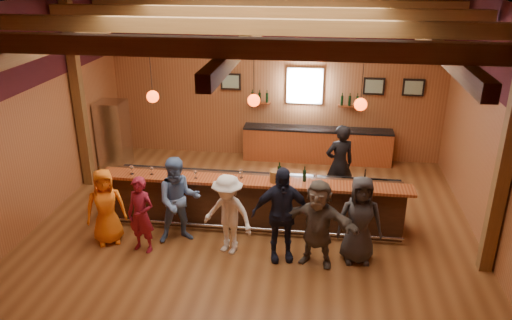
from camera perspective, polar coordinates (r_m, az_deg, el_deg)
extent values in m
plane|color=brown|center=(10.60, -0.23, -7.38)|extent=(9.00, 9.00, 0.00)
cube|color=brown|center=(13.52, 2.20, 9.47)|extent=(9.00, 0.04, 4.50)
cube|color=brown|center=(6.08, -5.67, -7.42)|extent=(9.00, 0.04, 4.50)
cube|color=brown|center=(11.22, -23.72, 4.89)|extent=(0.04, 8.00, 4.50)
cube|color=brown|center=(10.11, 25.92, 2.74)|extent=(0.04, 8.00, 4.50)
cube|color=brown|center=(9.24, -0.27, 17.64)|extent=(9.00, 8.00, 0.04)
cube|color=#380F13|center=(13.26, 2.28, 15.36)|extent=(9.00, 0.01, 1.70)
cube|color=#380F13|center=(10.92, -24.77, 11.89)|extent=(0.01, 8.00, 1.70)
cube|color=#380F13|center=(9.78, 27.19, 10.48)|extent=(0.01, 8.00, 1.70)
cube|color=brown|center=(12.40, -19.66, 7.00)|extent=(0.22, 0.22, 4.50)
cube|color=brown|center=(9.17, 26.76, 0.72)|extent=(0.22, 0.22, 4.50)
cube|color=brown|center=(6.34, -4.23, 12.71)|extent=(8.80, 0.20, 0.25)
cube|color=brown|center=(8.29, -1.29, 15.02)|extent=(8.80, 0.20, 0.25)
cube|color=brown|center=(10.26, 0.56, 16.42)|extent=(8.80, 0.20, 0.25)
cube|color=brown|center=(12.23, 1.83, 17.37)|extent=(8.80, 0.20, 0.25)
cube|color=brown|center=(10.17, -17.77, 13.94)|extent=(0.18, 7.80, 0.22)
cube|color=brown|center=(9.30, -0.26, 14.27)|extent=(0.18, 7.80, 0.22)
cube|color=brown|center=(9.36, 18.75, 13.18)|extent=(0.18, 7.80, 0.22)
cube|color=black|center=(10.35, -0.23, -4.85)|extent=(6.00, 0.60, 1.05)
cube|color=brown|center=(9.95, -0.38, -2.48)|extent=(6.30, 0.50, 0.06)
cube|color=black|center=(10.52, 0.06, -1.98)|extent=(6.00, 0.48, 0.05)
cube|color=black|center=(10.72, 0.06, -4.29)|extent=(6.00, 0.48, 0.90)
cube|color=silver|center=(10.48, 10.97, -2.79)|extent=(0.45, 0.40, 0.14)
cube|color=silver|center=(10.52, 13.69, -2.92)|extent=(0.45, 0.40, 0.14)
cylinder|color=silver|center=(10.17, -0.57, -7.80)|extent=(6.00, 0.06, 0.06)
cube|color=brown|center=(13.71, 6.97, 1.63)|extent=(4.00, 0.50, 0.90)
cube|color=black|center=(13.55, 7.06, 3.51)|extent=(4.00, 0.52, 0.05)
cube|color=silver|center=(13.46, 5.59, 8.45)|extent=(0.95, 0.08, 0.95)
cube|color=white|center=(13.41, 5.58, 8.40)|extent=(0.78, 0.01, 0.78)
cube|color=black|center=(13.67, -2.91, 8.95)|extent=(0.55, 0.04, 0.45)
cube|color=silver|center=(13.64, -2.93, 8.92)|extent=(0.45, 0.01, 0.35)
cube|color=black|center=(13.49, 13.33, 8.21)|extent=(0.55, 0.04, 0.45)
cube|color=silver|center=(13.47, 13.34, 8.18)|extent=(0.45, 0.01, 0.35)
cube|color=black|center=(13.62, 17.55, 7.90)|extent=(0.55, 0.04, 0.45)
cube|color=silver|center=(13.60, 17.56, 7.88)|extent=(0.45, 0.01, 0.35)
cube|color=brown|center=(13.62, 0.42, 6.54)|extent=(0.60, 0.18, 0.04)
cylinder|color=black|center=(13.61, -0.42, 7.18)|extent=(0.07, 0.07, 0.26)
cylinder|color=black|center=(13.58, 0.42, 7.15)|extent=(0.07, 0.07, 0.26)
cylinder|color=black|center=(13.56, 1.27, 7.12)|extent=(0.07, 0.07, 0.26)
cube|color=brown|center=(13.53, 10.60, 6.05)|extent=(0.60, 0.18, 0.04)
cylinder|color=black|center=(13.48, 9.80, 6.71)|extent=(0.07, 0.07, 0.26)
cylinder|color=black|center=(13.49, 10.65, 6.66)|extent=(0.07, 0.07, 0.26)
cylinder|color=black|center=(13.50, 11.50, 6.61)|extent=(0.07, 0.07, 0.26)
cylinder|color=black|center=(9.89, -12.01, 10.60)|extent=(0.01, 0.01, 1.25)
sphere|color=#FF3D0C|center=(10.03, -11.72, 7.11)|extent=(0.24, 0.24, 0.24)
cylinder|color=black|center=(9.41, -0.26, 10.50)|extent=(0.01, 0.01, 1.25)
sphere|color=#FF3D0C|center=(9.56, -0.25, 6.83)|extent=(0.24, 0.24, 0.24)
cylinder|color=black|center=(9.34, 12.16, 9.92)|extent=(0.01, 0.01, 1.25)
sphere|color=#FF3D0C|center=(9.49, 11.86, 6.24)|extent=(0.24, 0.24, 0.24)
cube|color=silver|center=(13.62, -15.96, 2.79)|extent=(0.70, 0.70, 1.80)
imported|color=orange|center=(10.08, -16.80, -5.12)|extent=(0.89, 0.77, 1.54)
imported|color=maroon|center=(9.64, -13.00, -6.13)|extent=(0.62, 0.48, 1.51)
imported|color=#5779AF|center=(9.77, -8.82, -4.58)|extent=(1.04, 0.93, 1.76)
imported|color=white|center=(9.34, -3.22, -6.24)|extent=(1.17, 0.92, 1.59)
imported|color=black|center=(9.08, 2.87, -6.22)|extent=(1.15, 0.68, 1.84)
imported|color=#5B5248|center=(9.03, 7.04, -7.18)|extent=(1.61, 0.82, 1.66)
imported|color=#2B2B2E|center=(9.24, 11.75, -6.74)|extent=(0.87, 0.61, 1.68)
imported|color=black|center=(11.34, 9.50, -0.47)|extent=(0.79, 0.66, 1.84)
cylinder|color=brown|center=(9.83, 2.18, -1.89)|extent=(0.21, 0.21, 0.23)
cylinder|color=black|center=(9.97, 2.68, -1.43)|extent=(0.08, 0.08, 0.26)
cylinder|color=black|center=(9.91, 2.70, -0.50)|extent=(0.03, 0.03, 0.09)
cylinder|color=black|center=(9.89, 5.56, -1.81)|extent=(0.07, 0.07, 0.24)
cylinder|color=black|center=(9.83, 5.60, -0.96)|extent=(0.02, 0.02, 0.08)
cylinder|color=silver|center=(10.52, -13.96, -1.55)|extent=(0.08, 0.08, 0.01)
cylinder|color=silver|center=(10.50, -13.99, -1.26)|extent=(0.01, 0.01, 0.11)
sphere|color=silver|center=(10.46, -14.04, -0.81)|extent=(0.09, 0.09, 0.09)
cylinder|color=silver|center=(10.42, -11.82, -1.59)|extent=(0.07, 0.07, 0.01)
cylinder|color=silver|center=(10.40, -11.85, -1.33)|extent=(0.01, 0.01, 0.09)
sphere|color=silver|center=(10.37, -11.88, -0.94)|extent=(0.08, 0.08, 0.08)
cylinder|color=silver|center=(10.28, -8.91, -1.72)|extent=(0.06, 0.06, 0.01)
cylinder|color=silver|center=(10.26, -8.92, -1.47)|extent=(0.01, 0.01, 0.09)
sphere|color=silver|center=(10.23, -8.95, -1.09)|extent=(0.07, 0.07, 0.07)
cylinder|color=silver|center=(10.10, -6.90, -2.05)|extent=(0.07, 0.07, 0.01)
cylinder|color=silver|center=(10.08, -6.92, -1.78)|extent=(0.01, 0.01, 0.10)
sphere|color=silver|center=(10.04, -6.94, -1.36)|extent=(0.08, 0.08, 0.08)
cylinder|color=silver|center=(10.04, -1.70, -2.03)|extent=(0.07, 0.07, 0.01)
cylinder|color=silver|center=(10.02, -1.71, -1.73)|extent=(0.01, 0.01, 0.11)
sphere|color=silver|center=(9.99, -1.71, -1.27)|extent=(0.08, 0.08, 0.08)
cylinder|color=silver|center=(9.82, 2.92, -2.65)|extent=(0.07, 0.07, 0.01)
cylinder|color=silver|center=(9.80, 2.93, -2.36)|extent=(0.01, 0.01, 0.10)
sphere|color=silver|center=(9.76, 2.94, -1.93)|extent=(0.08, 0.08, 0.08)
cylinder|color=silver|center=(9.91, 6.75, -2.54)|extent=(0.07, 0.07, 0.01)
cylinder|color=silver|center=(9.88, 6.76, -2.25)|extent=(0.01, 0.01, 0.10)
sphere|color=silver|center=(9.85, 6.79, -1.79)|extent=(0.08, 0.08, 0.08)
cylinder|color=silver|center=(9.88, 11.84, -2.97)|extent=(0.07, 0.07, 0.01)
cylinder|color=silver|center=(9.86, 11.87, -2.69)|extent=(0.01, 0.01, 0.10)
sphere|color=silver|center=(9.82, 11.90, -2.28)|extent=(0.08, 0.08, 0.08)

